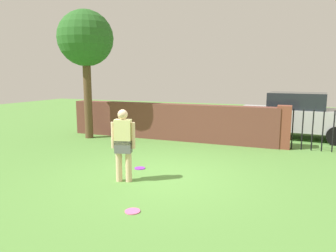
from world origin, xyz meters
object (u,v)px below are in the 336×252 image
at_px(person, 123,142).
at_px(frisbee_purple, 140,168).
at_px(frisbee_pink, 133,211).
at_px(car, 296,115).
at_px(tree, 86,40).

relative_size(person, frisbee_purple, 6.00).
xyz_separation_m(person, frisbee_pink, (0.94, -1.35, -0.89)).
bearing_deg(person, car, -132.79).
height_order(person, frisbee_pink, person).
height_order(tree, frisbee_pink, tree).
bearing_deg(tree, frisbee_pink, -48.26).
bearing_deg(frisbee_pink, person, 124.81).
bearing_deg(car, frisbee_purple, 62.61).
bearing_deg(frisbee_pink, car, 72.43).
distance_m(frisbee_purple, frisbee_pink, 2.58).
distance_m(tree, frisbee_pink, 7.94).
distance_m(tree, frisbee_purple, 5.91).
bearing_deg(car, tree, 26.65).
height_order(car, frisbee_pink, car).
bearing_deg(tree, frisbee_purple, -38.66).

